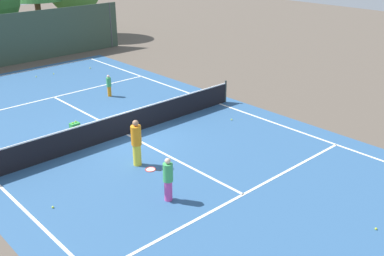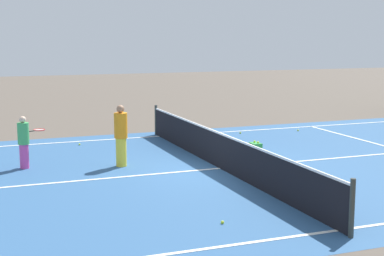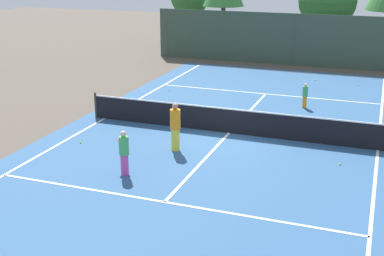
# 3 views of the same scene
# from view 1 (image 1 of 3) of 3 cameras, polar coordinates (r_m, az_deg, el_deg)

# --- Properties ---
(ground_plane) EXTENTS (80.00, 80.00, 0.00)m
(ground_plane) POSITION_cam_1_polar(r_m,az_deg,el_deg) (18.88, -8.23, -0.83)
(ground_plane) COLOR brown
(court_surface) EXTENTS (13.00, 25.00, 0.01)m
(court_surface) POSITION_cam_1_polar(r_m,az_deg,el_deg) (18.88, -8.23, -0.83)
(court_surface) COLOR #2D5684
(court_surface) RESTS_ON ground_plane
(tennis_net) EXTENTS (11.90, 0.10, 1.10)m
(tennis_net) POSITION_cam_1_polar(r_m,az_deg,el_deg) (18.68, -8.32, 0.60)
(tennis_net) COLOR #333833
(tennis_net) RESTS_ON ground_plane
(player_0) EXTENTS (0.24, 0.24, 1.13)m
(player_0) POSITION_cam_1_polar(r_m,az_deg,el_deg) (23.43, -10.43, 5.30)
(player_0) COLOR orange
(player_0) RESTS_ON ground_plane
(player_1) EXTENTS (0.69, 0.84, 1.45)m
(player_1) POSITION_cam_1_polar(r_m,az_deg,el_deg) (13.88, -3.11, -6.40)
(player_1) COLOR #D14799
(player_1) RESTS_ON ground_plane
(player_2) EXTENTS (0.37, 0.37, 1.73)m
(player_2) POSITION_cam_1_polar(r_m,az_deg,el_deg) (16.01, -7.02, -1.81)
(player_2) COLOR yellow
(player_2) RESTS_ON ground_plane
(ball_crate) EXTENTS (0.38, 0.28, 0.43)m
(ball_crate) POSITION_cam_1_polar(r_m,az_deg,el_deg) (19.59, -14.55, 0.13)
(ball_crate) COLOR green
(ball_crate) RESTS_ON ground_plane
(tennis_ball_0) EXTENTS (0.07, 0.07, 0.07)m
(tennis_ball_0) POSITION_cam_1_polar(r_m,az_deg,el_deg) (28.92, -12.72, 7.38)
(tennis_ball_0) COLOR #CCE533
(tennis_ball_0) RESTS_ON ground_plane
(tennis_ball_1) EXTENTS (0.07, 0.07, 0.07)m
(tennis_ball_1) POSITION_cam_1_polar(r_m,az_deg,el_deg) (13.92, 22.18, -11.68)
(tennis_ball_1) COLOR #CCE533
(tennis_ball_1) RESTS_ON ground_plane
(tennis_ball_3) EXTENTS (0.07, 0.07, 0.07)m
(tennis_ball_3) POSITION_cam_1_polar(r_m,az_deg,el_deg) (27.96, -19.05, 6.14)
(tennis_ball_3) COLOR #CCE533
(tennis_ball_3) RESTS_ON ground_plane
(tennis_ball_4) EXTENTS (0.07, 0.07, 0.07)m
(tennis_ball_4) POSITION_cam_1_polar(r_m,az_deg,el_deg) (28.24, -17.05, 6.56)
(tennis_ball_4) COLOR #CCE533
(tennis_ball_4) RESTS_ON ground_plane
(tennis_ball_5) EXTENTS (0.07, 0.07, 0.07)m
(tennis_ball_5) POSITION_cam_1_polar(r_m,az_deg,el_deg) (14.46, -17.14, -9.52)
(tennis_ball_5) COLOR #CCE533
(tennis_ball_5) RESTS_ON ground_plane
(tennis_ball_6) EXTENTS (0.07, 0.07, 0.07)m
(tennis_ball_6) POSITION_cam_1_polar(r_m,az_deg,el_deg) (20.21, 5.03, 1.07)
(tennis_ball_6) COLOR #CCE533
(tennis_ball_6) RESTS_ON ground_plane
(tennis_ball_7) EXTENTS (0.07, 0.07, 0.07)m
(tennis_ball_7) POSITION_cam_1_polar(r_m,az_deg,el_deg) (18.09, -19.45, -2.98)
(tennis_ball_7) COLOR #CCE533
(tennis_ball_7) RESTS_ON ground_plane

